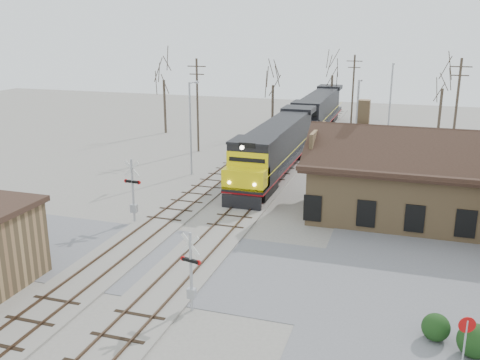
# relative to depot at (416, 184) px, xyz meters

# --- Properties ---
(ground) EXTENTS (140.00, 140.00, 0.00)m
(ground) POSITION_rel_depot_xyz_m (-11.99, -12.00, -2.41)
(ground) COLOR gray
(ground) RESTS_ON ground
(road) EXTENTS (60.00, 9.00, 0.03)m
(road) POSITION_rel_depot_xyz_m (-11.99, -12.00, -2.39)
(road) COLOR slate
(road) RESTS_ON ground
(track_main) EXTENTS (3.40, 90.00, 0.24)m
(track_main) POSITION_rel_depot_xyz_m (-11.99, 3.00, -2.34)
(track_main) COLOR gray
(track_main) RESTS_ON ground
(track_siding) EXTENTS (3.40, 90.00, 0.24)m
(track_siding) POSITION_rel_depot_xyz_m (-16.49, 3.00, -2.34)
(track_siding) COLOR gray
(track_siding) RESTS_ON ground
(depot) EXTENTS (15.20, 9.31, 7.90)m
(depot) POSITION_rel_depot_xyz_m (0.00, 0.00, 0.00)
(depot) COLOR #98784F
(depot) RESTS_ON ground
(locomotive_lead) EXTENTS (3.21, 21.49, 4.77)m
(locomotive_lead) POSITION_rel_depot_xyz_m (-11.99, 7.70, 0.10)
(locomotive_lead) COLOR black
(locomotive_lead) RESTS_ON ground
(locomotive_trailing) EXTENTS (3.21, 21.49, 4.52)m
(locomotive_trailing) POSITION_rel_depot_xyz_m (-11.99, 29.47, 0.10)
(locomotive_trailing) COLOR black
(locomotive_trailing) RESTS_ON ground
(crossbuck_near) EXTENTS (1.12, 0.35, 3.96)m
(crossbuck_near) POSITION_rel_depot_xyz_m (-9.91, -16.68, -0.54)
(crossbuck_near) COLOR #A5A8AD
(crossbuck_near) RESTS_ON ground
(crossbuck_far) EXTENTS (1.28, 0.34, 4.48)m
(crossbuck_far) POSITION_rel_depot_xyz_m (-18.23, -6.96, -0.33)
(crossbuck_far) COLOR #A5A8AD
(crossbuck_far) RESTS_ON ground
(do_not_enter_sign) EXTENTS (0.66, 0.24, 2.29)m
(do_not_enter_sign) POSITION_rel_depot_xyz_m (1.96, -17.59, -0.82)
(do_not_enter_sign) COLOR #A5A8AD
(do_not_enter_sign) RESTS_ON ground
(hedge_a) EXTENTS (1.20, 1.20, 1.20)m
(hedge_a) POSITION_rel_depot_xyz_m (1.00, -15.78, -1.81)
(hedge_a) COLOR black
(hedge_a) RESTS_ON ground
(hedge_b) EXTENTS (1.43, 1.43, 1.43)m
(hedge_b) POSITION_rel_depot_xyz_m (2.46, -16.57, -1.69)
(hedge_b) COLOR black
(hedge_b) RESTS_ON ground
(streetlight_a) EXTENTS (0.25, 2.04, 8.29)m
(streetlight_a) POSITION_rel_depot_xyz_m (-19.24, 5.69, 2.27)
(streetlight_a) COLOR #A5A8AD
(streetlight_a) RESTS_ON ground
(streetlight_b) EXTENTS (0.25, 2.04, 8.76)m
(streetlight_b) POSITION_rel_depot_xyz_m (-4.98, 7.16, 2.51)
(streetlight_b) COLOR #A5A8AD
(streetlight_b) RESTS_ON ground
(streetlight_c) EXTENTS (0.25, 2.04, 9.13)m
(streetlight_c) POSITION_rel_depot_xyz_m (-3.00, 23.12, 2.70)
(streetlight_c) COLOR #A5A8AD
(streetlight_c) RESTS_ON ground
(utility_pole_a) EXTENTS (2.00, 0.24, 9.75)m
(utility_pole_a) POSITION_rel_depot_xyz_m (-22.14, 14.36, 2.69)
(utility_pole_a) COLOR #382D23
(utility_pole_a) RESTS_ON ground
(utility_pole_b) EXTENTS (2.00, 0.24, 9.41)m
(utility_pole_b) POSITION_rel_depot_xyz_m (-8.13, 33.20, 2.52)
(utility_pole_b) COLOR #382D23
(utility_pole_b) RESTS_ON ground
(utility_pole_c) EXTENTS (2.00, 0.24, 10.11)m
(utility_pole_c) POSITION_rel_depot_xyz_m (3.32, 16.93, 2.87)
(utility_pole_c) COLOR #382D23
(utility_pole_c) RESTS_ON ground
(tree_a) EXTENTS (4.38, 4.38, 10.74)m
(tree_a) POSITION_rel_depot_xyz_m (-29.93, 22.66, 5.24)
(tree_a) COLOR #382D23
(tree_a) RESTS_ON ground
(tree_b) EXTENTS (3.89, 3.89, 9.54)m
(tree_b) POSITION_rel_depot_xyz_m (-17.40, 27.63, 4.38)
(tree_b) COLOR #382D23
(tree_b) RESTS_ON ground
(tree_c) EXTENTS (4.19, 4.19, 10.26)m
(tree_c) POSITION_rel_depot_xyz_m (-11.62, 38.46, 4.90)
(tree_c) COLOR #382D23
(tree_c) RESTS_ON ground
(tree_d) EXTENTS (4.02, 4.02, 9.85)m
(tree_d) POSITION_rel_depot_xyz_m (2.47, 28.30, 4.60)
(tree_d) COLOR #382D23
(tree_d) RESTS_ON ground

